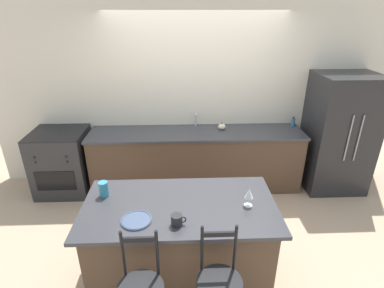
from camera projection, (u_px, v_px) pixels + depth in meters
ground_plane at (197, 198)px, 4.35m from camera, size 18.00×18.00×0.00m
wall_back at (195, 95)px, 4.42m from camera, size 6.00×0.07×2.70m
back_counter at (196, 159)px, 4.51m from camera, size 3.09×0.68×0.90m
sink_faucet at (196, 118)px, 4.45m from camera, size 0.02×0.13×0.22m
kitchen_island at (180, 243)px, 2.89m from camera, size 1.76×0.91×0.90m
refrigerator at (338, 133)px, 4.35m from camera, size 0.85×0.77×1.72m
oven_range at (63, 162)px, 4.39m from camera, size 0.75×0.71×0.94m
dinner_plate at (136, 220)px, 2.50m from camera, size 0.26×0.26×0.02m
wine_glass at (249, 194)px, 2.65m from camera, size 0.08×0.08×0.18m
coffee_mug at (177, 220)px, 2.44m from camera, size 0.13×0.09×0.10m
tumbler_cup at (104, 189)px, 2.81m from camera, size 0.09×0.09×0.15m
pumpkin_decoration at (222, 127)px, 4.37m from camera, size 0.11×0.11×0.11m
soap_bottle at (293, 122)px, 4.49m from camera, size 0.06×0.06×0.15m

